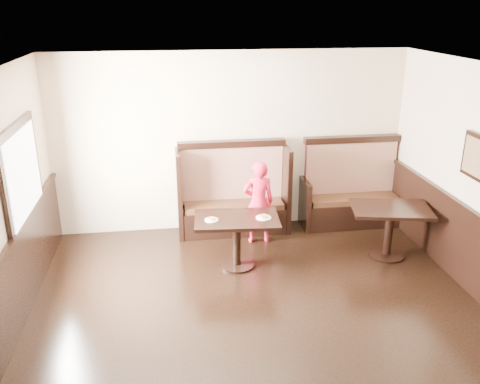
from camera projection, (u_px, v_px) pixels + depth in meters
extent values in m
plane|color=black|center=(276.00, 364.00, 5.16)|extent=(7.00, 7.00, 0.00)
plane|color=beige|center=(231.00, 142.00, 7.92)|extent=(5.50, 0.00, 5.50)
plane|color=white|center=(284.00, 86.00, 4.18)|extent=(7.00, 7.00, 0.00)
cube|color=black|center=(21.00, 173.00, 6.02)|extent=(0.05, 1.50, 1.20)
cube|color=white|center=(24.00, 173.00, 6.02)|extent=(0.01, 1.30, 1.00)
cube|color=olive|center=(479.00, 159.00, 6.04)|extent=(0.01, 0.60, 0.45)
cube|color=black|center=(234.00, 219.00, 8.08)|extent=(1.60, 0.50, 0.42)
cube|color=#3C2213|center=(234.00, 205.00, 7.99)|extent=(1.54, 0.46, 0.09)
cube|color=#55111C|center=(232.00, 174.00, 8.03)|extent=(1.60, 0.12, 0.92)
cube|color=black|center=(232.00, 144.00, 7.85)|extent=(1.68, 0.16, 0.10)
cube|color=black|center=(179.00, 192.00, 7.89)|extent=(0.07, 0.72, 1.36)
cube|color=black|center=(285.00, 187.00, 8.12)|extent=(0.07, 0.72, 1.36)
cube|color=black|center=(351.00, 213.00, 8.34)|extent=(1.50, 0.50, 0.42)
cube|color=#3C2213|center=(352.00, 198.00, 8.25)|extent=(1.44, 0.46, 0.09)
cube|color=#55111C|center=(350.00, 169.00, 8.29)|extent=(1.50, 0.12, 0.92)
cube|color=black|center=(352.00, 139.00, 8.12)|extent=(1.58, 0.16, 0.10)
cube|color=black|center=(303.00, 202.00, 8.26)|extent=(0.07, 0.72, 0.80)
cube|color=black|center=(395.00, 197.00, 8.47)|extent=(0.07, 0.72, 0.80)
cube|color=black|center=(237.00, 220.00, 6.85)|extent=(1.19, 0.80, 0.05)
cylinder|color=black|center=(237.00, 243.00, 6.98)|extent=(0.11, 0.11, 0.66)
cylinder|color=black|center=(237.00, 264.00, 7.09)|extent=(0.49, 0.49, 0.03)
cube|color=black|center=(391.00, 209.00, 7.12)|extent=(1.21, 0.92, 0.05)
cylinder|color=black|center=(388.00, 233.00, 7.25)|extent=(0.12, 0.12, 0.69)
cylinder|color=black|center=(386.00, 255.00, 7.37)|extent=(0.51, 0.51, 0.03)
imported|color=red|center=(258.00, 202.00, 7.59)|extent=(0.47, 0.31, 1.29)
cylinder|color=white|center=(211.00, 220.00, 6.77)|extent=(0.18, 0.18, 0.01)
cylinder|color=tan|center=(211.00, 219.00, 6.76)|extent=(0.11, 0.11, 0.02)
cylinder|color=#EABA54|center=(211.00, 218.00, 6.76)|extent=(0.10, 0.10, 0.01)
cylinder|color=white|center=(264.00, 217.00, 6.84)|extent=(0.21, 0.21, 0.01)
cylinder|color=tan|center=(264.00, 216.00, 6.83)|extent=(0.13, 0.13, 0.02)
cylinder|color=#EABA54|center=(264.00, 216.00, 6.83)|extent=(0.11, 0.11, 0.01)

